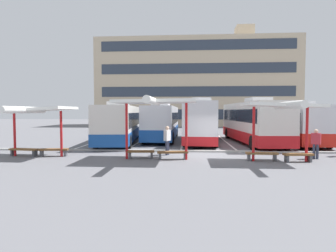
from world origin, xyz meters
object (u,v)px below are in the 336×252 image
(coach_bus_0, at_px, (121,124))
(bench_1, at_px, (54,151))
(waiting_shelter_1, at_px, (156,103))
(coach_bus_4, at_px, (294,124))
(bench_4, at_px, (262,155))
(bench_0, at_px, (24,150))
(coach_bus_3, at_px, (252,123))
(bench_2, at_px, (141,153))
(waiting_passenger_1, at_px, (316,142))
(coach_bus_2, at_px, (203,122))
(coach_bus_1, at_px, (162,123))
(bench_3, at_px, (173,153))
(waiting_shelter_2, at_px, (282,107))
(waiting_shelter_0, at_px, (35,111))
(bench_5, at_px, (298,156))
(waiting_passenger_0, at_px, (167,138))

(coach_bus_0, height_order, bench_1, coach_bus_0)
(coach_bus_0, relative_size, waiting_shelter_1, 2.43)
(coach_bus_4, xyz_separation_m, bench_4, (-5.03, -9.27, -1.23))
(coach_bus_0, bearing_deg, bench_0, -114.89)
(waiting_shelter_1, bearing_deg, bench_0, 174.08)
(bench_0, bearing_deg, waiting_shelter_1, -5.92)
(coach_bus_3, distance_m, bench_2, 11.66)
(coach_bus_4, xyz_separation_m, waiting_passenger_1, (-1.89, -8.45, -0.61))
(coach_bus_2, bearing_deg, coach_bus_1, 155.58)
(coach_bus_4, distance_m, bench_3, 13.49)
(coach_bus_2, height_order, bench_4, coach_bus_2)
(waiting_shelter_1, height_order, bench_2, waiting_shelter_1)
(waiting_shelter_1, distance_m, waiting_shelter_2, 6.59)
(coach_bus_1, bearing_deg, bench_0, -124.69)
(bench_0, distance_m, bench_3, 8.87)
(coach_bus_2, bearing_deg, bench_2, -113.14)
(waiting_shelter_0, xyz_separation_m, bench_5, (14.54, -0.56, -2.35))
(waiting_shelter_1, xyz_separation_m, bench_4, (5.69, 0.20, -2.77))
(waiting_shelter_0, height_order, bench_5, waiting_shelter_0)
(bench_1, height_order, waiting_passenger_0, waiting_passenger_0)
(coach_bus_2, distance_m, bench_1, 12.77)
(bench_1, distance_m, bench_2, 5.27)
(coach_bus_3, relative_size, bench_2, 7.52)
(coach_bus_2, relative_size, waiting_passenger_1, 6.97)
(waiting_shelter_2, relative_size, waiting_passenger_1, 2.66)
(coach_bus_2, height_order, waiting_shelter_2, coach_bus_2)
(bench_2, relative_size, bench_5, 1.01)
(coach_bus_2, relative_size, waiting_shelter_1, 2.21)
(bench_5, relative_size, waiting_passenger_0, 0.88)
(coach_bus_2, bearing_deg, coach_bus_0, -175.82)
(coach_bus_0, height_order, coach_bus_2, coach_bus_2)
(coach_bus_0, bearing_deg, waiting_passenger_0, -57.70)
(bench_3, bearing_deg, coach_bus_4, 43.05)
(bench_1, bearing_deg, coach_bus_4, 27.02)
(coach_bus_4, bearing_deg, coach_bus_2, 178.79)
(bench_0, xyz_separation_m, waiting_shelter_2, (14.54, -0.99, 2.55))
(bench_0, bearing_deg, coach_bus_0, 65.11)
(waiting_shelter_1, bearing_deg, coach_bus_2, 72.63)
(coach_bus_3, bearing_deg, waiting_passenger_1, -77.52)
(bench_1, bearing_deg, waiting_shelter_2, -4.65)
(waiting_shelter_1, height_order, bench_5, waiting_shelter_1)
(waiting_passenger_0, bearing_deg, coach_bus_3, 46.64)
(coach_bus_1, distance_m, bench_2, 10.92)
(coach_bus_4, bearing_deg, coach_bus_1, 170.81)
(bench_1, xyz_separation_m, bench_2, (5.26, -0.39, -0.00))
(bench_5, height_order, waiting_passenger_1, waiting_passenger_1)
(bench_2, bearing_deg, coach_bus_0, 110.39)
(bench_4, distance_m, waiting_passenger_0, 5.49)
(coach_bus_4, relative_size, waiting_passenger_0, 6.30)
(coach_bus_3, bearing_deg, coach_bus_4, 9.98)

